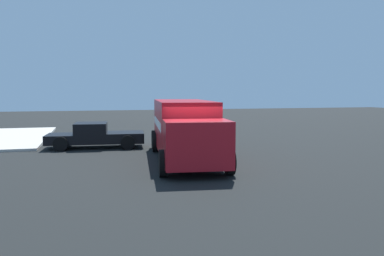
{
  "coord_description": "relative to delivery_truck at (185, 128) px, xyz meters",
  "views": [
    {
      "loc": [
        -14.66,
        4.04,
        3.1
      ],
      "look_at": [
        2.03,
        -0.43,
        1.46
      ],
      "focal_mm": 36.22,
      "sensor_mm": 36.0,
      "label": 1
    }
  ],
  "objects": [
    {
      "name": "pickup_black",
      "position": [
        4.79,
        3.92,
        -0.69
      ],
      "size": [
        2.6,
        5.35,
        1.38
      ],
      "color": "black",
      "rests_on": "ground"
    },
    {
      "name": "ground_plane",
      "position": [
        -2.36,
        0.18,
        -1.41
      ],
      "size": [
        100.0,
        100.0,
        0.0
      ],
      "primitive_type": "plane",
      "color": "black"
    },
    {
      "name": "delivery_truck",
      "position": [
        0.0,
        0.0,
        0.0
      ],
      "size": [
        8.77,
        3.7,
        2.66
      ],
      "color": "#AD141E",
      "rests_on": "ground"
    }
  ]
}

